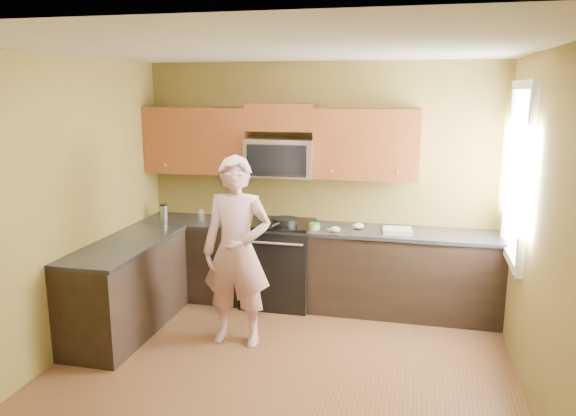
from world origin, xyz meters
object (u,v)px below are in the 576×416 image
(woman, at_px, (237,251))
(butter_tub, at_px, (314,229))
(frying_pan, at_px, (285,224))
(travel_mug, at_px, (164,219))
(stove, at_px, (278,263))
(microwave, at_px, (281,176))

(woman, relative_size, butter_tub, 14.88)
(frying_pan, distance_m, travel_mug, 1.45)
(stove, distance_m, butter_tub, 0.63)
(frying_pan, bearing_deg, woman, -88.49)
(woman, bearing_deg, microwave, 81.56)
(travel_mug, bearing_deg, butter_tub, -2.13)
(frying_pan, height_order, travel_mug, travel_mug)
(butter_tub, bearing_deg, microwave, 151.54)
(woman, height_order, travel_mug, woman)
(frying_pan, bearing_deg, microwave, 131.34)
(stove, bearing_deg, microwave, 90.00)
(stove, xyz_separation_m, travel_mug, (-1.36, -0.04, 0.44))
(butter_tub, distance_m, travel_mug, 1.79)
(stove, relative_size, travel_mug, 5.33)
(woman, xyz_separation_m, frying_pan, (0.23, 1.00, 0.05))
(stove, bearing_deg, woman, -97.44)
(stove, bearing_deg, butter_tub, -14.12)
(stove, xyz_separation_m, woman, (-0.14, -1.05, 0.43))
(microwave, distance_m, travel_mug, 1.47)
(stove, height_order, microwave, microwave)
(stove, distance_m, microwave, 0.98)
(frying_pan, xyz_separation_m, travel_mug, (-1.45, 0.01, -0.03))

